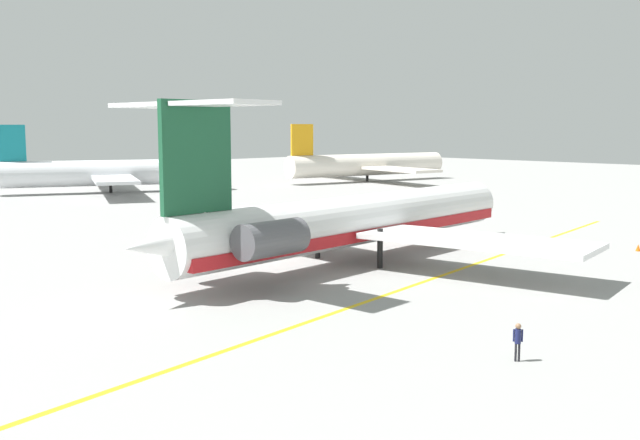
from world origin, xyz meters
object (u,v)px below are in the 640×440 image
object	(u,v)px
airliner_mid_right	(372,164)
ground_crew_near_nose	(331,211)
main_jetliner	(348,221)
safety_cone_nose	(638,248)
airliner_mid_left	(117,173)
ground_crew_near_tail	(518,337)

from	to	relation	value
airliner_mid_right	ground_crew_near_nose	world-z (taller)	airliner_mid_right
main_jetliner	airliner_mid_right	world-z (taller)	main_jetliner
airliner_mid_right	safety_cone_nose	distance (m)	76.99
airliner_mid_left	ground_crew_near_tail	world-z (taller)	airliner_mid_left
airliner_mid_right	safety_cone_nose	size ratio (longest dim) A/B	62.77
main_jetliner	airliner_mid_left	bearing A→B (deg)	71.39
ground_crew_near_tail	airliner_mid_right	bearing A→B (deg)	6.38
main_jetliner	safety_cone_nose	bearing A→B (deg)	-36.39
airliner_mid_left	ground_crew_near_nose	size ratio (longest dim) A/B	19.85
airliner_mid_right	airliner_mid_left	bearing A→B (deg)	176.99
ground_crew_near_tail	safety_cone_nose	distance (m)	32.36
airliner_mid_left	ground_crew_near_nose	xyz separation A→B (m)	(-0.32, -46.25, -1.95)
airliner_mid_left	airliner_mid_right	xyz separation A→B (m)	(44.90, -11.37, 0.05)
airliner_mid_right	ground_crew_near_nose	xyz separation A→B (m)	(-45.22, -34.88, -2.00)
airliner_mid_right	ground_crew_near_nose	bearing A→B (deg)	-131.15
airliner_mid_left	ground_crew_near_tail	distance (m)	88.79
main_jetliner	airliner_mid_right	size ratio (longest dim) A/B	1.14
safety_cone_nose	ground_crew_near_nose	bearing A→B (deg)	98.35
airliner_mid_right	safety_cone_nose	bearing A→B (deg)	-110.78
main_jetliner	airliner_mid_right	distance (m)	80.59
safety_cone_nose	airliner_mid_right	bearing A→B (deg)	58.02
main_jetliner	ground_crew_near_tail	bearing A→B (deg)	-122.72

